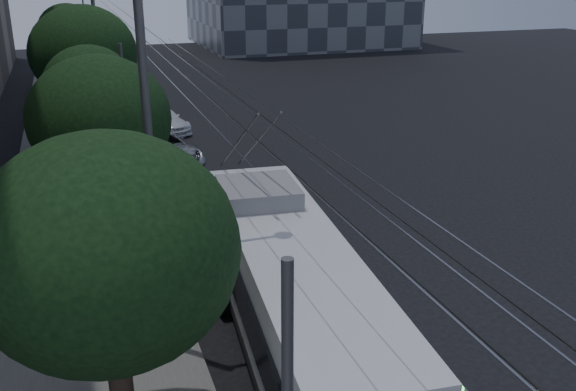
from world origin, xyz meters
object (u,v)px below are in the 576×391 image
(car_white_c, at_px, (119,94))
(car_white_b, at_px, (161,120))
(car_white_d, at_px, (132,76))
(streetlamp_near, at_px, (166,121))
(pickup_silver, at_px, (160,149))
(car_white_a, at_px, (138,134))
(streetlamp_far, at_px, (104,30))
(trolleybus, at_px, (291,294))

(car_white_c, bearing_deg, car_white_b, -83.13)
(car_white_d, bearing_deg, streetlamp_near, -112.58)
(car_white_b, bearing_deg, pickup_silver, -117.71)
(car_white_a, bearing_deg, car_white_d, 105.03)
(pickup_silver, bearing_deg, streetlamp_far, 89.73)
(streetlamp_near, bearing_deg, car_white_d, 85.83)
(trolleybus, distance_m, streetlamp_near, 4.92)
(streetlamp_far, bearing_deg, car_white_a, -69.13)
(car_white_c, distance_m, car_white_d, 7.05)
(streetlamp_near, relative_size, streetlamp_far, 1.02)
(car_white_b, bearing_deg, car_white_d, 70.96)
(trolleybus, bearing_deg, car_white_a, 98.99)
(trolleybus, height_order, car_white_a, trolleybus)
(trolleybus, height_order, car_white_b, trolleybus)
(trolleybus, height_order, pickup_silver, trolleybus)
(trolleybus, bearing_deg, pickup_silver, 97.85)
(car_white_c, bearing_deg, trolleybus, -91.21)
(trolleybus, xyz_separation_m, car_white_d, (0.20, 38.06, -0.95))
(car_white_a, relative_size, streetlamp_far, 0.40)
(car_white_a, bearing_deg, streetlamp_near, -73.37)
(trolleybus, bearing_deg, streetlamp_near, 161.26)
(trolleybus, distance_m, car_white_d, 38.07)
(car_white_c, relative_size, streetlamp_near, 0.42)
(car_white_b, bearing_deg, streetlamp_near, -116.15)
(trolleybus, height_order, car_white_c, trolleybus)
(trolleybus, height_order, streetlamp_far, streetlamp_far)
(car_white_c, distance_m, streetlamp_far, 9.71)
(pickup_silver, xyz_separation_m, streetlamp_near, (-1.72, -15.17, 4.91))
(car_white_c, height_order, car_white_d, same)
(car_white_c, bearing_deg, pickup_silver, -91.39)
(car_white_b, xyz_separation_m, car_white_c, (-1.60, 8.51, 0.00))
(car_white_b, relative_size, streetlamp_near, 0.47)
(car_white_c, xyz_separation_m, car_white_d, (1.60, 6.86, 0.00))
(streetlamp_far, bearing_deg, streetlamp_near, -90.20)
(trolleybus, xyz_separation_m, streetlamp_far, (-2.42, 22.90, 4.00))
(car_white_b, xyz_separation_m, streetlamp_near, (-2.69, -21.58, 5.04))
(car_white_a, relative_size, car_white_c, 0.93)
(car_white_a, bearing_deg, car_white_b, 78.48)
(car_white_d, relative_size, streetlamp_far, 0.41)
(car_white_a, distance_m, car_white_c, 11.06)
(car_white_b, bearing_deg, car_white_a, -140.59)
(car_white_d, distance_m, streetlamp_far, 16.16)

